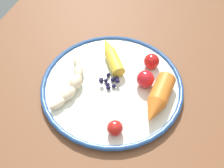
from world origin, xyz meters
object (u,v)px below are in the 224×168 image
at_px(plate, 112,85).
at_px(tomato_mid, 115,128).
at_px(banana, 73,82).
at_px(tomato_far, 152,61).
at_px(carrot_yellow, 111,55).
at_px(tomato_near, 145,79).
at_px(blueberry_pile, 110,80).
at_px(carrot_orange, 158,99).
at_px(dining_table, 105,109).

height_order(plate, tomato_mid, tomato_mid).
xyz_separation_m(banana, tomato_far, (-0.11, 0.17, 0.01)).
bearing_deg(carrot_yellow, banana, -29.85).
xyz_separation_m(carrot_yellow, tomato_near, (0.06, 0.10, 0.01)).
distance_m(plate, blueberry_pile, 0.01).
bearing_deg(tomato_near, tomato_mid, -12.89).
relative_size(banana, blueberry_pile, 3.08).
relative_size(banana, tomato_far, 4.59).
distance_m(banana, tomato_far, 0.20).
height_order(plate, carrot_orange, carrot_orange).
bearing_deg(dining_table, carrot_orange, 82.62).
distance_m(dining_table, banana, 0.14).
distance_m(carrot_orange, tomato_mid, 0.12).
bearing_deg(dining_table, tomato_mid, 27.83).
relative_size(banana, tomato_near, 4.23).
distance_m(blueberry_pile, tomato_near, 0.09).
height_order(dining_table, blueberry_pile, blueberry_pile).
relative_size(carrot_orange, tomato_near, 3.16).
height_order(tomato_near, tomato_far, tomato_near).
height_order(carrot_orange, tomato_near, carrot_orange).
bearing_deg(dining_table, tomato_far, 134.42).
bearing_deg(blueberry_pile, tomato_near, 101.62).
height_order(blueberry_pile, tomato_near, tomato_near).
distance_m(dining_table, tomato_mid, 0.18).
height_order(tomato_mid, tomato_far, tomato_far).
bearing_deg(plate, carrot_orange, 77.23).
relative_size(dining_table, carrot_yellow, 9.65).
height_order(carrot_yellow, blueberry_pile, carrot_yellow).
distance_m(carrot_yellow, tomato_far, 0.10).
xyz_separation_m(plate, carrot_orange, (0.03, 0.12, 0.02)).
bearing_deg(blueberry_pile, carrot_orange, 76.09).
bearing_deg(tomato_mid, blueberry_pile, -158.09).
xyz_separation_m(dining_table, blueberry_pile, (-0.01, 0.01, 0.11)).
height_order(banana, carrot_yellow, carrot_yellow).
distance_m(carrot_orange, tomato_far, 0.12).
relative_size(banana, carrot_orange, 1.34).
relative_size(carrot_yellow, tomato_far, 3.18).
xyz_separation_m(carrot_yellow, tomato_mid, (0.20, 0.07, 0.00)).
bearing_deg(dining_table, plate, 119.41).
distance_m(plate, tomato_near, 0.08).
bearing_deg(carrot_yellow, carrot_orange, 53.28).
height_order(carrot_yellow, tomato_mid, tomato_mid).
relative_size(dining_table, tomato_mid, 35.82).
xyz_separation_m(carrot_orange, blueberry_pile, (-0.03, -0.12, -0.01)).
xyz_separation_m(carrot_yellow, blueberry_pile, (0.08, 0.02, -0.01)).
height_order(plate, banana, banana).
relative_size(plate, carrot_orange, 2.59).
height_order(banana, blueberry_pile, banana).
relative_size(tomato_near, tomato_mid, 1.27).
xyz_separation_m(tomato_near, tomato_far, (-0.06, 0.00, -0.00)).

